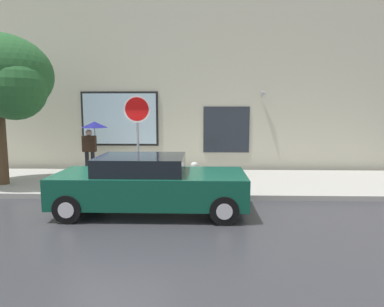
{
  "coord_description": "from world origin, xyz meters",
  "views": [
    {
      "loc": [
        2.05,
        -8.18,
        2.49
      ],
      "look_at": [
        1.75,
        1.8,
        1.2
      ],
      "focal_mm": 31.98,
      "sensor_mm": 36.0,
      "label": 1
    }
  ],
  "objects_px": {
    "pedestrian_with_umbrella": "(93,133)",
    "stop_sign": "(137,124)",
    "parked_car": "(149,184)",
    "fire_hydrant": "(194,176)",
    "street_tree": "(0,78)"
  },
  "relations": [
    {
      "from": "stop_sign",
      "to": "parked_car",
      "type": "bearing_deg",
      "value": -70.1
    },
    {
      "from": "pedestrian_with_umbrella",
      "to": "stop_sign",
      "type": "bearing_deg",
      "value": -50.63
    },
    {
      "from": "street_tree",
      "to": "stop_sign",
      "type": "distance_m",
      "value": 4.53
    },
    {
      "from": "pedestrian_with_umbrella",
      "to": "stop_sign",
      "type": "relative_size",
      "value": 0.7
    },
    {
      "from": "pedestrian_with_umbrella",
      "to": "street_tree",
      "type": "xyz_separation_m",
      "value": [
        -2.15,
        -1.87,
        1.77
      ]
    },
    {
      "from": "parked_car",
      "to": "stop_sign",
      "type": "distance_m",
      "value": 2.13
    },
    {
      "from": "fire_hydrant",
      "to": "pedestrian_with_umbrella",
      "type": "xyz_separation_m",
      "value": [
        -3.72,
        2.29,
        1.1
      ]
    },
    {
      "from": "fire_hydrant",
      "to": "street_tree",
      "type": "xyz_separation_m",
      "value": [
        -5.87,
        0.43,
        2.87
      ]
    },
    {
      "from": "pedestrian_with_umbrella",
      "to": "stop_sign",
      "type": "height_order",
      "value": "stop_sign"
    },
    {
      "from": "parked_car",
      "to": "stop_sign",
      "type": "height_order",
      "value": "stop_sign"
    },
    {
      "from": "fire_hydrant",
      "to": "street_tree",
      "type": "distance_m",
      "value": 6.55
    },
    {
      "from": "fire_hydrant",
      "to": "street_tree",
      "type": "relative_size",
      "value": 0.17
    },
    {
      "from": "fire_hydrant",
      "to": "pedestrian_with_umbrella",
      "type": "distance_m",
      "value": 4.51
    },
    {
      "from": "parked_car",
      "to": "fire_hydrant",
      "type": "bearing_deg",
      "value": 60.05
    },
    {
      "from": "parked_car",
      "to": "street_tree",
      "type": "xyz_separation_m",
      "value": [
        -4.83,
        2.25,
        2.72
      ]
    }
  ]
}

